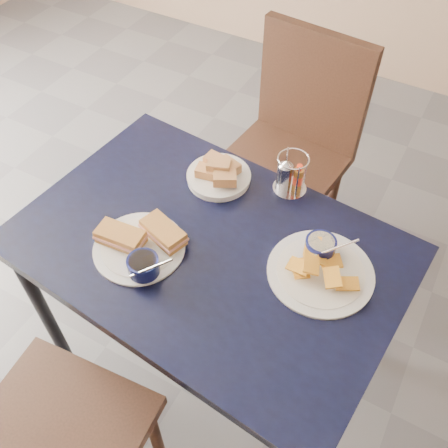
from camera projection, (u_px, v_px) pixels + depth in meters
The scene contains 7 objects.
ground at pixel (181, 390), 1.96m from camera, with size 6.00×6.00×0.00m, color #4F5054.
dining_table at pixel (209, 259), 1.54m from camera, with size 1.21×0.86×0.75m.
chair_far at pixel (293, 136), 2.09m from camera, with size 0.51×0.49×0.99m.
sandwich_plate at pixel (141, 245), 1.45m from camera, with size 0.30×0.27×0.12m.
plantain_plate at pixel (320, 264), 1.42m from camera, with size 0.30×0.30×0.12m.
bread_basket at pixel (219, 174), 1.64m from camera, with size 0.21×0.21×0.08m.
condiment_caddy at pixel (290, 176), 1.60m from camera, with size 0.11×0.11×0.14m.
Camera 1 is at (0.53, -0.60, 1.92)m, focal length 40.00 mm.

